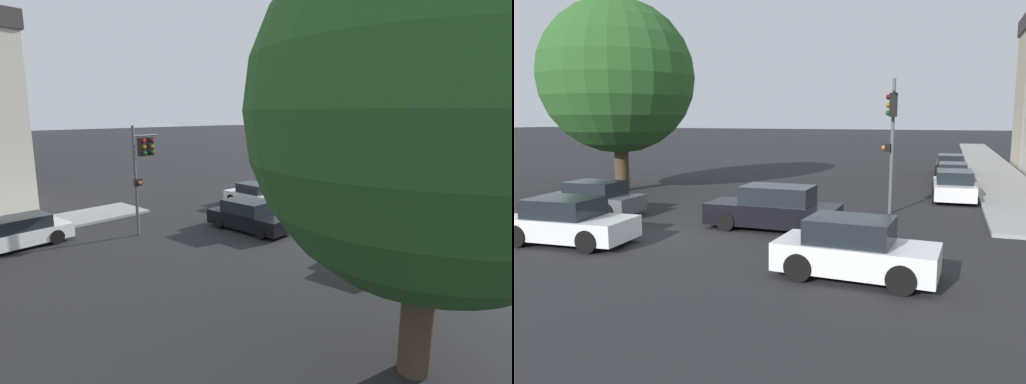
# 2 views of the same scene
# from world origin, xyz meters

# --- Properties ---
(ground_plane) EXTENTS (300.00, 300.00, 0.00)m
(ground_plane) POSITION_xyz_m (0.00, 0.00, 0.00)
(ground_plane) COLOR black
(sidewalk_strip) EXTENTS (3.34, 60.00, 0.15)m
(sidewalk_strip) POSITION_xyz_m (11.10, 33.30, 0.07)
(sidewalk_strip) COLOR gray
(sidewalk_strip) RESTS_ON ground_plane
(street_tree) EXTENTS (7.97, 7.97, 10.00)m
(street_tree) POSITION_xyz_m (-8.51, 8.22, 6.00)
(street_tree) COLOR #423323
(street_tree) RESTS_ON ground_plane
(traffic_signal) EXTENTS (0.67, 1.62, 5.43)m
(traffic_signal) POSITION_xyz_m (5.80, 5.96, 3.76)
(traffic_signal) COLOR #515456
(traffic_signal) RESTS_ON ground_plane
(crossing_car_0) EXTENTS (4.10, 2.09, 1.44)m
(crossing_car_0) POSITION_xyz_m (-3.11, -1.97, 0.68)
(crossing_car_0) COLOR silver
(crossing_car_0) RESTS_ON ground_plane
(crossing_car_1) EXTENTS (4.67, 1.86, 1.55)m
(crossing_car_1) POSITION_xyz_m (2.29, 2.09, 0.72)
(crossing_car_1) COLOR black
(crossing_car_1) RESTS_ON ground_plane
(crossing_car_2) EXTENTS (3.99, 2.00, 1.49)m
(crossing_car_2) POSITION_xyz_m (5.90, -2.34, 0.70)
(crossing_car_2) COLOR silver
(crossing_car_2) RESTS_ON ground_plane
(crossing_car_3) EXTENTS (3.96, 1.91, 1.38)m
(crossing_car_3) POSITION_xyz_m (-5.40, 2.06, 0.66)
(crossing_car_3) COLOR #4C5156
(crossing_car_3) RESTS_ON ground_plane
(parked_car_0) EXTENTS (2.04, 4.54, 1.41)m
(parked_car_0) POSITION_xyz_m (8.27, 11.05, 0.67)
(parked_car_0) COLOR silver
(parked_car_0) RESTS_ON ground_plane
(parked_car_1) EXTENTS (1.85, 4.52, 1.29)m
(parked_car_1) POSITION_xyz_m (8.25, 16.64, 0.61)
(parked_car_1) COLOR maroon
(parked_car_1) RESTS_ON ground_plane
(parked_car_2) EXTENTS (1.97, 4.78, 1.38)m
(parked_car_2) POSITION_xyz_m (8.13, 22.26, 0.66)
(parked_car_2) COLOR black
(parked_car_2) RESTS_ON ground_plane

